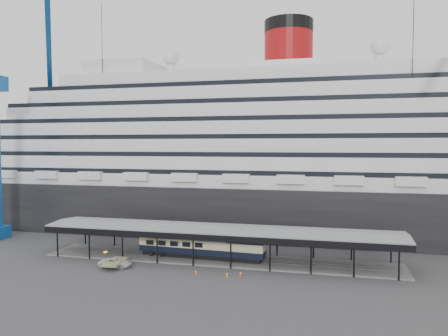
# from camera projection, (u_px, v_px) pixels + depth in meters

# --- Properties ---
(ground) EXTENTS (200.00, 200.00, 0.00)m
(ground) POSITION_uv_depth(u_px,v_px,m) (210.00, 269.00, 63.74)
(ground) COLOR #3D3D40
(ground) RESTS_ON ground
(cruise_ship) EXTENTS (130.00, 30.00, 43.90)m
(cruise_ship) POSITION_uv_depth(u_px,v_px,m) (251.00, 144.00, 93.78)
(cruise_ship) COLOR black
(cruise_ship) RESTS_ON ground
(platform_canopy) EXTENTS (56.00, 9.18, 5.30)m
(platform_canopy) POSITION_uv_depth(u_px,v_px,m) (219.00, 245.00, 68.46)
(platform_canopy) COLOR slate
(platform_canopy) RESTS_ON ground
(port_truck) EXTENTS (5.04, 2.63, 1.35)m
(port_truck) POSITION_uv_depth(u_px,v_px,m) (115.00, 263.00, 64.55)
(port_truck) COLOR silver
(port_truck) RESTS_ON ground
(pullman_carriage) EXTENTS (20.62, 3.80, 20.13)m
(pullman_carriage) POSITION_uv_depth(u_px,v_px,m) (201.00, 244.00, 69.15)
(pullman_carriage) COLOR black
(pullman_carriage) RESTS_ON ground
(traffic_cone_left) EXTENTS (0.40, 0.40, 0.67)m
(traffic_cone_left) POSITION_uv_depth(u_px,v_px,m) (196.00, 272.00, 60.94)
(traffic_cone_left) COLOR #F2410D
(traffic_cone_left) RESTS_ON ground
(traffic_cone_mid) EXTENTS (0.44, 0.44, 0.85)m
(traffic_cone_mid) POSITION_uv_depth(u_px,v_px,m) (241.00, 274.00, 59.87)
(traffic_cone_mid) COLOR red
(traffic_cone_mid) RESTS_ON ground
(traffic_cone_right) EXTENTS (0.39, 0.39, 0.68)m
(traffic_cone_right) POSITION_uv_depth(u_px,v_px,m) (227.00, 274.00, 59.89)
(traffic_cone_right) COLOR orange
(traffic_cone_right) RESTS_ON ground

